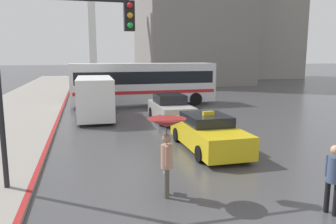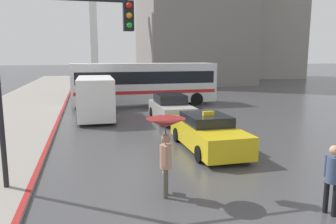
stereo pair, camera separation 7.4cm
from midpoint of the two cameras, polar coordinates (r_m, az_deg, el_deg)
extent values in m
cube|color=gold|center=(13.07, 7.11, -4.02)|extent=(1.80, 4.72, 0.83)
cube|color=black|center=(13.16, 6.79, -1.23)|extent=(1.58, 2.13, 0.39)
cylinder|color=black|center=(12.20, 13.36, -6.56)|extent=(0.20, 0.60, 0.60)
cylinder|color=black|center=(11.53, 5.73, -7.29)|extent=(0.20, 0.60, 0.60)
cylinder|color=black|center=(14.77, 8.13, -3.57)|extent=(0.20, 0.60, 0.60)
cylinder|color=black|center=(14.22, 1.72, -3.99)|extent=(0.20, 0.60, 0.60)
cube|color=yellow|center=(12.89, 7.19, -0.22)|extent=(0.44, 0.16, 0.16)
cube|color=#B7B2AD|center=(18.85, 0.64, 0.24)|extent=(1.80, 4.32, 0.81)
cube|color=black|center=(18.96, 0.48, 2.33)|extent=(1.58, 1.94, 0.52)
cylinder|color=black|center=(17.88, 4.39, -1.19)|extent=(0.20, 0.60, 0.60)
cylinder|color=black|center=(17.42, -0.96, -1.45)|extent=(0.20, 0.60, 0.60)
cylinder|color=black|center=(20.40, 2.00, 0.17)|extent=(0.20, 0.60, 0.60)
cylinder|color=black|center=(19.99, -2.71, -0.03)|extent=(0.20, 0.60, 0.60)
cube|color=white|center=(19.83, -12.40, 2.60)|extent=(2.10, 5.14, 2.27)
cube|color=black|center=(19.79, -12.44, 3.77)|extent=(2.12, 4.73, 0.58)
cube|color=red|center=(19.87, -12.37, 1.81)|extent=(2.12, 4.94, 0.14)
cylinder|color=black|center=(18.50, -9.29, -0.88)|extent=(0.21, 0.63, 0.63)
cylinder|color=black|center=(18.48, -15.18, -1.10)|extent=(0.21, 0.63, 0.63)
cylinder|color=black|center=(21.51, -9.83, 0.57)|extent=(0.21, 0.63, 0.63)
cylinder|color=black|center=(21.50, -14.89, 0.38)|extent=(0.21, 0.63, 0.63)
cube|color=silver|center=(24.85, -4.04, 5.12)|extent=(10.76, 2.71, 2.89)
cube|color=black|center=(24.82, -4.05, 6.13)|extent=(10.22, 2.72, 0.88)
cube|color=red|center=(24.91, -4.02, 3.73)|extent=(10.44, 2.73, 0.24)
cylinder|color=black|center=(27.09, 3.30, 2.89)|extent=(0.97, 0.30, 0.96)
cylinder|color=black|center=(24.84, 5.06, 2.26)|extent=(0.97, 0.30, 0.96)
cylinder|color=black|center=(25.73, -12.17, 2.33)|extent=(0.97, 0.30, 0.96)
cylinder|color=black|center=(23.36, -11.83, 1.62)|extent=(0.97, 0.30, 0.96)
cylinder|color=#4C473D|center=(8.67, -0.19, -12.40)|extent=(0.15, 0.15, 0.79)
cylinder|color=#4C473D|center=(8.87, -0.11, -11.87)|extent=(0.15, 0.15, 0.79)
cylinder|color=tan|center=(8.53, -0.15, -7.74)|extent=(0.39, 0.39, 0.62)
sphere|color=#997051|center=(8.40, -0.15, -4.64)|extent=(0.23, 0.23, 0.23)
cylinder|color=tan|center=(8.33, -0.23, -7.83)|extent=(0.09, 0.09, 0.53)
cylinder|color=tan|center=(8.70, -0.08, -7.06)|extent=(0.09, 0.09, 0.53)
cone|color=maroon|center=(8.31, -0.16, -1.91)|extent=(1.01, 1.01, 0.23)
cylinder|color=black|center=(8.39, -0.15, -4.16)|extent=(0.02, 0.02, 0.67)
cube|color=white|center=(9.01, -0.37, -11.25)|extent=(0.15, 0.20, 0.28)
cylinder|color=black|center=(8.78, 26.04, -13.14)|extent=(0.15, 0.15, 0.77)
cylinder|color=black|center=(8.68, 27.28, -13.52)|extent=(0.15, 0.15, 0.77)
cylinder|color=#3D4C6B|center=(8.50, 27.01, -9.00)|extent=(0.36, 0.36, 0.61)
sphere|color=tan|center=(8.37, 27.25, -5.94)|extent=(0.23, 0.23, 0.23)
cylinder|color=#3D4C6B|center=(8.58, 25.99, -8.43)|extent=(0.09, 0.09, 0.52)
cube|color=black|center=(9.47, -6.68, 16.25)|extent=(0.28, 0.28, 0.80)
sphere|color=red|center=(9.35, -6.58, 17.95)|extent=(0.16, 0.16, 0.16)
sphere|color=orange|center=(9.31, -6.55, 16.37)|extent=(0.16, 0.16, 0.16)
sphere|color=green|center=(9.28, -6.52, 14.78)|extent=(0.16, 0.16, 0.16)
cube|color=white|center=(42.65, -12.87, 15.38)|extent=(0.90, 0.90, 16.22)
camera|label=1|loc=(0.04, -89.84, 0.03)|focal=35.00mm
camera|label=2|loc=(0.04, 90.16, -0.03)|focal=35.00mm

